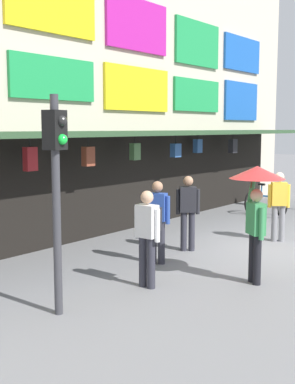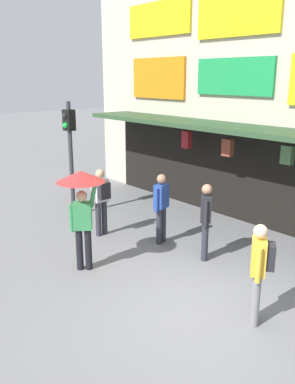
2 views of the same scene
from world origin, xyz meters
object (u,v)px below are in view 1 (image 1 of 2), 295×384
at_px(pedestrian_with_umbrella, 257,191).
at_px(pedestrian_in_red, 279,201).
at_px(bicycle_parked, 266,203).
at_px(pedestrian_in_green, 188,209).
at_px(pedestrian_in_blue, 148,231).
at_px(pedestrian_in_black, 157,217).
at_px(traffic_light_near, 56,170).

bearing_deg(pedestrian_with_umbrella, pedestrian_in_red, 17.44).
xyz_separation_m(bicycle_parked, pedestrian_in_green, (-5.37, -0.62, 0.55)).
xyz_separation_m(bicycle_parked, pedestrian_with_umbrella, (-6.64, -2.87, 1.25)).
xyz_separation_m(bicycle_parked, pedestrian_in_blue, (-7.97, -1.52, 0.59)).
height_order(pedestrian_in_green, pedestrian_in_blue, same).
xyz_separation_m(pedestrian_in_black, pedestrian_in_red, (3.44, -1.07, 0.04)).
bearing_deg(pedestrian_in_black, traffic_light_near, -170.02).
xyz_separation_m(pedestrian_in_red, pedestrian_in_blue, (-4.76, 0.27, 0.00)).
distance_m(pedestrian_in_black, pedestrian_in_green, 1.28).
xyz_separation_m(pedestrian_with_umbrella, pedestrian_in_green, (1.26, 2.26, -0.69)).
relative_size(traffic_light_near, bicycle_parked, 2.70).
xyz_separation_m(pedestrian_in_black, pedestrian_with_umbrella, (0.02, -2.14, 0.69)).
height_order(pedestrian_with_umbrella, pedestrian_in_blue, pedestrian_with_umbrella).
bearing_deg(traffic_light_near, pedestrian_in_red, -4.48).
xyz_separation_m(bicycle_parked, pedestrian_in_red, (-3.21, -1.80, 0.59)).
bearing_deg(pedestrian_in_black, pedestrian_in_green, 5.15).
height_order(bicycle_parked, pedestrian_in_red, pedestrian_in_red).
bearing_deg(pedestrian_with_umbrella, pedestrian_in_black, 90.46).
xyz_separation_m(traffic_light_near, pedestrian_in_black, (3.13, 0.55, -1.19)).
relative_size(pedestrian_in_black, pedestrian_with_umbrella, 0.81).
height_order(pedestrian_in_black, pedestrian_in_green, same).
relative_size(bicycle_parked, pedestrian_in_blue, 0.71).
distance_m(pedestrian_in_black, pedestrian_with_umbrella, 2.25).
distance_m(traffic_light_near, pedestrian_in_red, 6.69).
bearing_deg(pedestrian_in_red, pedestrian_with_umbrella, -162.56).
bearing_deg(pedestrian_in_red, pedestrian_in_blue, 176.70).
bearing_deg(pedestrian_in_red, pedestrian_in_black, 162.79).
relative_size(bicycle_parked, pedestrian_in_green, 0.71).
bearing_deg(pedestrian_in_black, pedestrian_with_umbrella, -89.54).
distance_m(traffic_light_near, pedestrian_with_umbrella, 3.56).
xyz_separation_m(bicycle_parked, pedestrian_in_black, (-6.65, -0.73, 0.55)).
distance_m(pedestrian_with_umbrella, pedestrian_in_green, 2.68).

